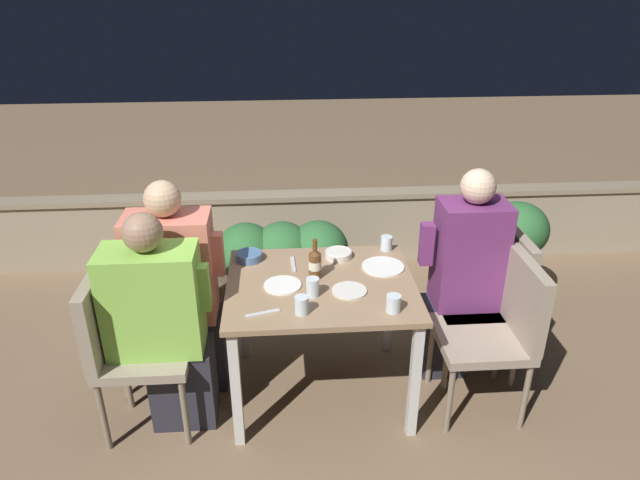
# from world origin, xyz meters

# --- Properties ---
(ground_plane) EXTENTS (16.00, 16.00, 0.00)m
(ground_plane) POSITION_xyz_m (0.00, 0.00, 0.00)
(ground_plane) COLOR #7A6047
(parapet_wall) EXTENTS (9.00, 0.18, 0.59)m
(parapet_wall) POSITION_xyz_m (0.00, 1.65, 0.30)
(parapet_wall) COLOR gray
(parapet_wall) RESTS_ON ground_plane
(dining_table) EXTENTS (0.99, 0.83, 0.72)m
(dining_table) POSITION_xyz_m (0.00, 0.00, 0.63)
(dining_table) COLOR #937556
(dining_table) RESTS_ON ground_plane
(planter_hedge) EXTENTS (0.92, 0.47, 0.65)m
(planter_hedge) POSITION_xyz_m (-0.20, 0.92, 0.36)
(planter_hedge) COLOR brown
(planter_hedge) RESTS_ON ground_plane
(chair_left_near) EXTENTS (0.47, 0.46, 0.89)m
(chair_left_near) POSITION_xyz_m (-1.01, -0.16, 0.54)
(chair_left_near) COLOR gray
(chair_left_near) RESTS_ON ground_plane
(person_green_blouse) EXTENTS (0.52, 0.26, 1.21)m
(person_green_blouse) POSITION_xyz_m (-0.81, -0.16, 0.60)
(person_green_blouse) COLOR #282833
(person_green_blouse) RESTS_ON ground_plane
(chair_left_far) EXTENTS (0.47, 0.46, 0.89)m
(chair_left_far) POSITION_xyz_m (-0.97, 0.14, 0.54)
(chair_left_far) COLOR gray
(chair_left_far) RESTS_ON ground_plane
(person_coral_top) EXTENTS (0.51, 0.26, 1.26)m
(person_coral_top) POSITION_xyz_m (-0.76, 0.14, 0.63)
(person_coral_top) COLOR #282833
(person_coral_top) RESTS_ON ground_plane
(chair_right_near) EXTENTS (0.47, 0.46, 0.89)m
(chair_right_near) POSITION_xyz_m (0.94, -0.17, 0.54)
(chair_right_near) COLOR gray
(chair_right_near) RESTS_ON ground_plane
(chair_right_far) EXTENTS (0.47, 0.46, 0.89)m
(chair_right_far) POSITION_xyz_m (1.01, 0.16, 0.54)
(chair_right_far) COLOR gray
(chair_right_far) RESTS_ON ground_plane
(person_purple_stripe) EXTENTS (0.47, 0.26, 1.27)m
(person_purple_stripe) POSITION_xyz_m (0.81, 0.16, 0.64)
(person_purple_stripe) COLOR #282833
(person_purple_stripe) RESTS_ON ground_plane
(beer_bottle) EXTENTS (0.07, 0.07, 0.23)m
(beer_bottle) POSITION_xyz_m (-0.03, 0.06, 0.81)
(beer_bottle) COLOR brown
(beer_bottle) RESTS_ON dining_table
(plate_0) EXTENTS (0.18, 0.18, 0.01)m
(plate_0) POSITION_xyz_m (0.14, -0.10, 0.72)
(plate_0) COLOR silver
(plate_0) RESTS_ON dining_table
(plate_1) EXTENTS (0.23, 0.23, 0.01)m
(plate_1) POSITION_xyz_m (0.36, 0.14, 0.72)
(plate_1) COLOR white
(plate_1) RESTS_ON dining_table
(plate_2) EXTENTS (0.20, 0.20, 0.01)m
(plate_2) POSITION_xyz_m (-0.20, -0.02, 0.72)
(plate_2) COLOR white
(plate_2) RESTS_ON dining_table
(bowl_0) EXTENTS (0.15, 0.15, 0.05)m
(bowl_0) POSITION_xyz_m (-0.39, 0.29, 0.75)
(bowl_0) COLOR #4C709E
(bowl_0) RESTS_ON dining_table
(bowl_1) EXTENTS (0.15, 0.15, 0.04)m
(bowl_1) POSITION_xyz_m (0.12, 0.28, 0.74)
(bowl_1) COLOR silver
(bowl_1) RESTS_ON dining_table
(glass_cup_0) EXTENTS (0.07, 0.07, 0.08)m
(glass_cup_0) POSITION_xyz_m (0.41, 0.36, 0.76)
(glass_cup_0) COLOR silver
(glass_cup_0) RESTS_ON dining_table
(glass_cup_1) EXTENTS (0.07, 0.07, 0.09)m
(glass_cup_1) POSITION_xyz_m (-0.11, -0.28, 0.76)
(glass_cup_1) COLOR silver
(glass_cup_1) RESTS_ON dining_table
(glass_cup_2) EXTENTS (0.07, 0.07, 0.09)m
(glass_cup_2) POSITION_xyz_m (0.33, -0.30, 0.76)
(glass_cup_2) COLOR silver
(glass_cup_2) RESTS_ON dining_table
(glass_cup_3) EXTENTS (0.07, 0.07, 0.10)m
(glass_cup_3) POSITION_xyz_m (-0.05, -0.13, 0.77)
(glass_cup_3) COLOR silver
(glass_cup_3) RESTS_ON dining_table
(fork_0) EXTENTS (0.03, 0.17, 0.01)m
(fork_0) POSITION_xyz_m (-0.14, 0.21, 0.72)
(fork_0) COLOR silver
(fork_0) RESTS_ON dining_table
(fork_1) EXTENTS (0.17, 0.07, 0.01)m
(fork_1) POSITION_xyz_m (-0.30, -0.28, 0.72)
(fork_1) COLOR silver
(fork_1) RESTS_ON dining_table
(potted_plant) EXTENTS (0.41, 0.41, 0.83)m
(potted_plant) POSITION_xyz_m (1.37, 0.73, 0.51)
(potted_plant) COLOR brown
(potted_plant) RESTS_ON ground_plane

